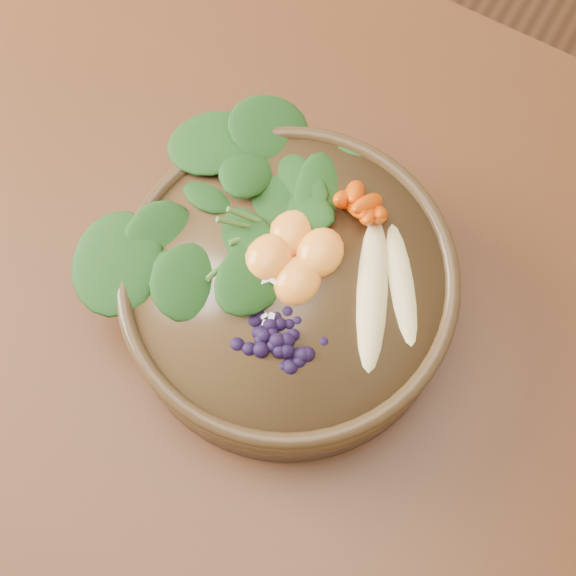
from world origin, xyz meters
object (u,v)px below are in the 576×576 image
at_px(kale_heap, 249,192).
at_px(blueberry_pile, 278,336).
at_px(carrot_cluster, 367,182).
at_px(banana_halves, 389,282).
at_px(dining_table, 91,223).
at_px(stoneware_bowl, 288,291).
at_px(mandarin_cluster, 294,249).

xyz_separation_m(kale_heap, blueberry_pile, (0.10, -0.11, -0.00)).
distance_m(carrot_cluster, banana_halves, 0.10).
bearing_deg(carrot_cluster, kale_heap, -169.49).
height_order(dining_table, stoneware_bowl, stoneware_bowl).
relative_size(stoneware_bowl, banana_halves, 1.79).
relative_size(stoneware_bowl, carrot_cluster, 3.62).
bearing_deg(kale_heap, banana_halves, -4.00).
bearing_deg(stoneware_bowl, carrot_cluster, 75.85).
bearing_deg(stoneware_bowl, banana_halves, 22.29).
distance_m(dining_table, carrot_cluster, 0.40).
relative_size(stoneware_bowl, blueberry_pile, 2.16).
distance_m(carrot_cluster, mandarin_cluster, 0.09).
bearing_deg(carrot_cluster, dining_table, 178.93).
xyz_separation_m(dining_table, blueberry_pile, (0.31, -0.06, 0.21)).
relative_size(stoneware_bowl, mandarin_cluster, 3.15).
xyz_separation_m(carrot_cluster, banana_halves, (0.06, -0.07, -0.03)).
bearing_deg(blueberry_pile, dining_table, 168.22).
xyz_separation_m(dining_table, kale_heap, (0.21, 0.05, 0.21)).
bearing_deg(dining_table, banana_halves, 5.45).
bearing_deg(carrot_cluster, banana_halves, -66.94).
bearing_deg(carrot_cluster, mandarin_cluster, -129.81).
xyz_separation_m(stoneware_bowl, mandarin_cluster, (-0.00, 0.02, 0.06)).
bearing_deg(banana_halves, blueberry_pile, -141.51).
bearing_deg(dining_table, blueberry_pile, -11.78).
relative_size(banana_halves, blueberry_pile, 1.21).
relative_size(kale_heap, carrot_cluster, 2.38).
relative_size(carrot_cluster, mandarin_cluster, 0.87).
relative_size(dining_table, banana_halves, 8.62).
xyz_separation_m(stoneware_bowl, blueberry_pile, (0.03, -0.06, 0.07)).
xyz_separation_m(kale_heap, carrot_cluster, (0.10, 0.06, 0.02)).
bearing_deg(mandarin_cluster, carrot_cluster, 69.74).
bearing_deg(kale_heap, stoneware_bowl, -33.59).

